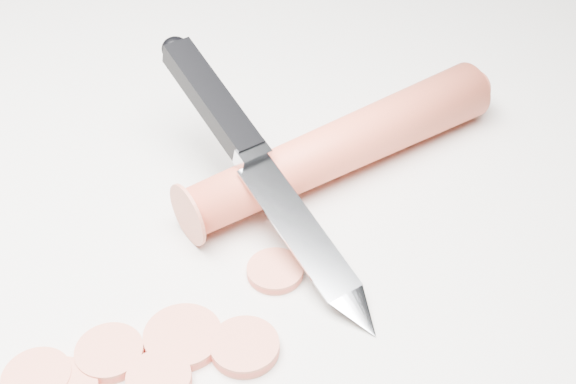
% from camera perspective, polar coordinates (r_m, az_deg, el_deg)
% --- Properties ---
extents(ground, '(2.40, 2.40, 0.00)m').
position_cam_1_polar(ground, '(0.46, -7.11, -5.26)').
color(ground, beige).
rests_on(ground, ground).
extents(carrot, '(0.16, 0.20, 0.03)m').
position_cam_1_polar(carrot, '(0.51, 3.86, 3.26)').
color(carrot, '#DE4B30').
rests_on(carrot, ground).
extents(carrot_slice_0, '(0.03, 0.03, 0.01)m').
position_cam_1_polar(carrot_slice_0, '(0.42, -17.41, -12.52)').
color(carrot_slice_0, '#CC6348').
rests_on(carrot_slice_0, ground).
extents(carrot_slice_2, '(0.03, 0.03, 0.01)m').
position_cam_1_polar(carrot_slice_2, '(0.45, -0.92, -5.64)').
color(carrot_slice_2, '#CC6348').
rests_on(carrot_slice_2, ground).
extents(carrot_slice_3, '(0.03, 0.03, 0.01)m').
position_cam_1_polar(carrot_slice_3, '(0.42, -12.58, -11.10)').
color(carrot_slice_3, '#CC6348').
rests_on(carrot_slice_3, ground).
extents(carrot_slice_4, '(0.04, 0.04, 0.01)m').
position_cam_1_polar(carrot_slice_4, '(0.41, -3.10, -10.94)').
color(carrot_slice_4, '#CC6348').
rests_on(carrot_slice_4, ground).
extents(carrot_slice_5, '(0.04, 0.04, 0.01)m').
position_cam_1_polar(carrot_slice_5, '(0.42, -7.48, -10.20)').
color(carrot_slice_5, '#CC6348').
rests_on(carrot_slice_5, ground).
extents(carrot_slice_6, '(0.03, 0.03, 0.01)m').
position_cam_1_polar(carrot_slice_6, '(0.41, -9.16, -13.05)').
color(carrot_slice_6, '#CC6348').
rests_on(carrot_slice_6, ground).
extents(kitchen_knife, '(0.19, 0.15, 0.08)m').
position_cam_1_polar(kitchen_knife, '(0.46, -1.71, 1.64)').
color(kitchen_knife, '#B7B9BE').
rests_on(kitchen_knife, ground).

